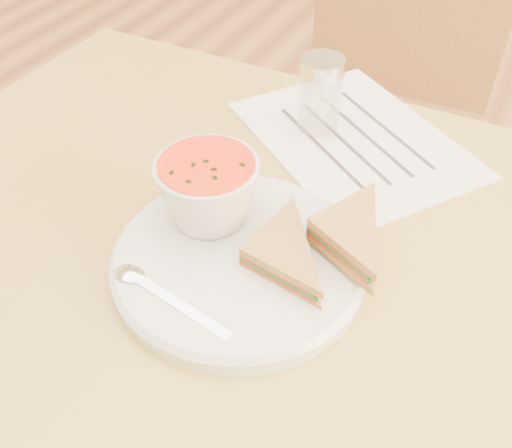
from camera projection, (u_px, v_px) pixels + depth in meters
The scene contains 9 objects.
dining_table at pixel (259, 398), 0.92m from camera, with size 1.00×0.70×0.75m, color olive, non-canonical shape.
chair_far at pixel (371, 132), 1.27m from camera, with size 0.43×0.43×0.97m, color brown, non-canonical shape.
plate at pixel (239, 261), 0.61m from camera, with size 0.27×0.27×0.02m, color silver, non-canonical shape.
soup_bowl at pixel (208, 193), 0.62m from camera, with size 0.11×0.11×0.08m, color silver, non-canonical shape.
sandwich_half_a at pixel (239, 259), 0.58m from camera, with size 0.10×0.10×0.03m, color #B3883F, non-canonical shape.
sandwich_half_b at pixel (306, 229), 0.60m from camera, with size 0.10×0.10×0.03m, color #B3883F, non-canonical shape.
spoon at pixel (168, 299), 0.56m from camera, with size 0.18×0.04×0.01m, color silver, non-canonical shape.
paper_menu at pixel (354, 138), 0.79m from camera, with size 0.32×0.24×0.00m, color white, non-canonical shape.
condiment_shaker at pixel (320, 95), 0.77m from camera, with size 0.06×0.06×0.11m, color silver, non-canonical shape.
Camera 1 is at (0.21, -0.43, 1.21)m, focal length 40.00 mm.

